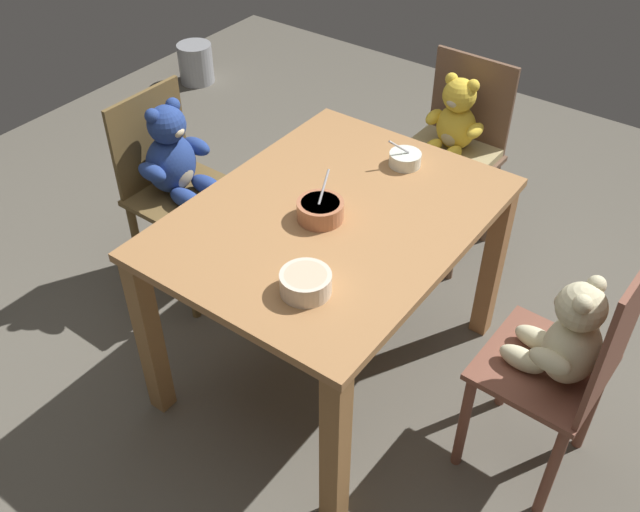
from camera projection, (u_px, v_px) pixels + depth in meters
ground_plane at (330, 366)px, 2.83m from camera, size 5.20×5.20×0.04m
dining_table at (332, 243)px, 2.42m from camera, size 1.15×0.88×0.74m
teddy_chair_near_right at (452, 140)px, 3.08m from camera, size 0.41×0.42×0.88m
teddy_chair_near_front at (567, 350)px, 2.11m from camera, size 0.40×0.38×0.96m
teddy_chair_far_center at (175, 168)px, 2.86m from camera, size 0.41×0.38×0.87m
porridge_bowl_white_near_right at (405, 159)px, 2.55m from camera, size 0.12×0.12×0.11m
porridge_bowl_terracotta_center at (320, 210)px, 2.30m from camera, size 0.16×0.16×0.14m
porridge_bowl_cream_near_left at (306, 282)px, 2.03m from camera, size 0.15×0.15×0.06m
metal_pail at (196, 63)px, 4.63m from camera, size 0.22×0.22×0.25m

